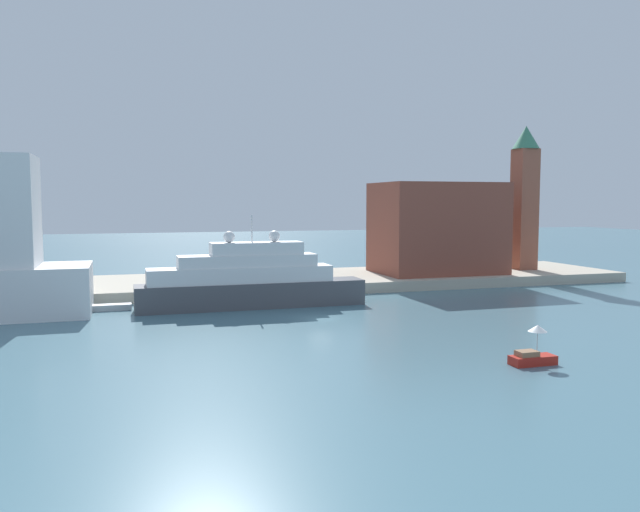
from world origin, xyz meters
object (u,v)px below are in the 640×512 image
object	(u,v)px
parked_car	(190,281)
mooring_bollard	(267,284)
bell_tower	(525,192)
large_yacht	(249,281)
work_barge	(107,307)
small_motorboat	(533,353)
harbor_building	(437,228)
person_figure	(232,276)

from	to	relation	value
parked_car	mooring_bollard	size ratio (longest dim) A/B	6.08
bell_tower	mooring_bollard	distance (m)	47.06
large_yacht	mooring_bollard	bearing A→B (deg)	62.77
large_yacht	work_barge	world-z (taller)	large_yacht
small_motorboat	harbor_building	size ratio (longest dim) A/B	0.19
large_yacht	small_motorboat	world-z (taller)	large_yacht
small_motorboat	harbor_building	world-z (taller)	harbor_building
parked_car	person_figure	distance (m)	6.03
small_motorboat	mooring_bollard	bearing A→B (deg)	106.48
mooring_bollard	parked_car	bearing A→B (deg)	159.52
work_barge	parked_car	xyz separation A→B (m)	(10.37, 8.22, 1.74)
small_motorboat	bell_tower	distance (m)	60.07
bell_tower	mooring_bollard	bearing A→B (deg)	-169.47
person_figure	parked_car	bearing A→B (deg)	-164.49
small_motorboat	harbor_building	xyz separation A→B (m)	(16.80, 48.21, 7.51)
person_figure	mooring_bollard	size ratio (longest dim) A/B	2.72
large_yacht	bell_tower	bearing A→B (deg)	17.99
small_motorboat	parked_car	world-z (taller)	small_motorboat
work_barge	harbor_building	bearing A→B (deg)	14.40
person_figure	mooring_bollard	world-z (taller)	person_figure
large_yacht	harbor_building	xyz separation A→B (m)	(32.56, 15.33, 5.32)
small_motorboat	person_figure	bearing A→B (deg)	109.08
parked_car	small_motorboat	bearing A→B (deg)	-63.86
small_motorboat	mooring_bollard	world-z (taller)	small_motorboat
harbor_building	parked_car	world-z (taller)	harbor_building
small_motorboat	work_barge	bearing A→B (deg)	131.80
work_barge	harbor_building	world-z (taller)	harbor_building
parked_car	person_figure	xyz separation A→B (m)	(5.80, 1.61, 0.19)
parked_car	person_figure	size ratio (longest dim) A/B	2.24
work_barge	bell_tower	distance (m)	67.35
bell_tower	person_figure	world-z (taller)	bell_tower
work_barge	parked_car	bearing A→B (deg)	38.40
bell_tower	parked_car	bearing A→B (deg)	-175.04
large_yacht	work_barge	distance (m)	16.64
parked_car	person_figure	bearing A→B (deg)	15.51
bell_tower	work_barge	bearing A→B (deg)	-168.69
harbor_building	small_motorboat	bearing A→B (deg)	-109.22
bell_tower	parked_car	distance (m)	55.79
small_motorboat	mooring_bollard	distance (m)	42.06
person_figure	bell_tower	bearing A→B (deg)	3.66
work_barge	person_figure	xyz separation A→B (m)	(16.17, 9.83, 1.94)
large_yacht	work_barge	bearing A→B (deg)	170.11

